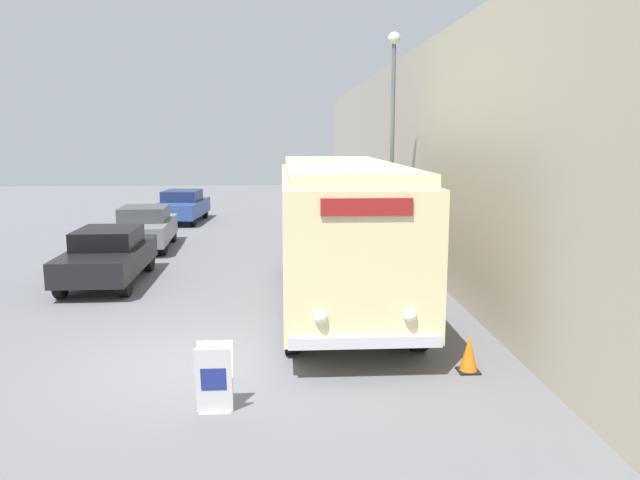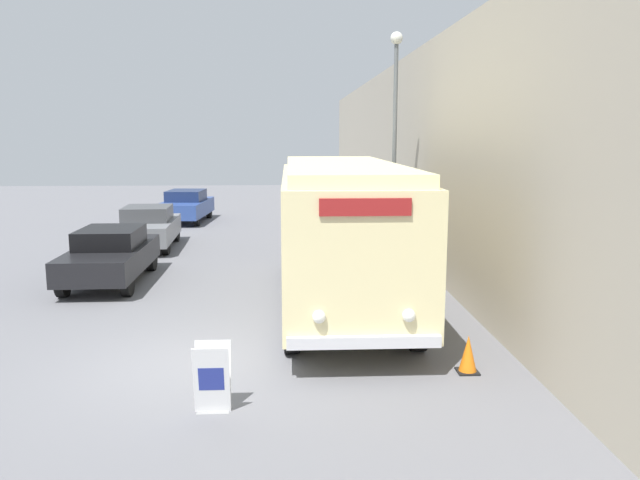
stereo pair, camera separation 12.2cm
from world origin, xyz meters
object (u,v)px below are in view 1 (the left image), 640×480
vintage_bus (340,226)px  parked_car_near (108,255)px  parked_car_far (182,206)px  traffic_cone (469,354)px  streetlamp (393,120)px  sign_board (214,379)px  parked_car_mid (144,227)px

vintage_bus → parked_car_near: (-6.07, 2.63, -1.14)m
parked_car_far → traffic_cone: bearing=-63.6°
parked_car_near → vintage_bus: bearing=-24.2°
parked_car_near → traffic_cone: size_ratio=6.79×
streetlamp → parked_car_far: (-7.88, 10.77, -3.68)m
vintage_bus → streetlamp: streetlamp is taller
streetlamp → parked_car_near: 8.88m
sign_board → parked_car_mid: bearing=106.0°
vintage_bus → parked_car_mid: size_ratio=2.23×
parked_car_mid → traffic_cone: bearing=-59.6°
parked_car_far → vintage_bus: bearing=-63.7°
vintage_bus → sign_board: size_ratio=9.03×
parked_car_mid → parked_car_far: parked_car_mid is taller
parked_car_near → parked_car_far: (0.09, 12.14, -0.03)m
sign_board → parked_car_mid: 14.10m
sign_board → traffic_cone: size_ratio=1.58×
vintage_bus → parked_car_far: (-5.98, 14.78, -1.16)m
streetlamp → parked_car_mid: 9.73m
vintage_bus → parked_car_far: vintage_bus is taller
parked_car_near → parked_car_far: size_ratio=1.03×
vintage_bus → parked_car_far: bearing=112.0°
vintage_bus → parked_car_near: 6.72m
parked_car_near → parked_car_far: bearing=88.8°
sign_board → parked_car_far: parked_car_far is taller
sign_board → streetlamp: size_ratio=0.15×
vintage_bus → traffic_cone: vintage_bus is taller
traffic_cone → parked_car_near: bearing=138.5°
vintage_bus → parked_car_mid: vintage_bus is taller
parked_car_mid → parked_car_far: 6.89m
parked_car_far → streetlamp: bearing=-49.6°
sign_board → parked_car_far: 20.75m
parked_car_mid → sign_board: bearing=-76.9°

